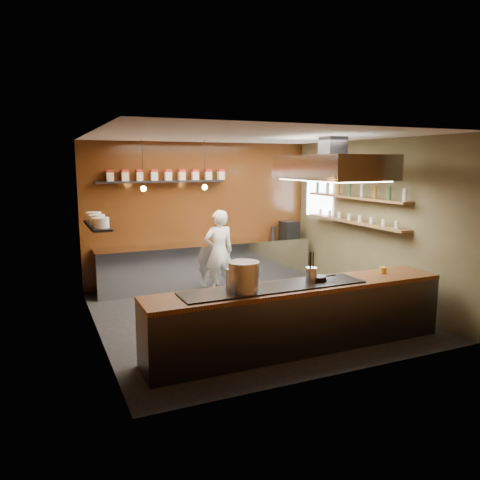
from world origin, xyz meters
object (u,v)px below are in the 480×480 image
extractor_hood (332,167)px  stockpot_large (244,277)px  espresso_machine (289,229)px  chef (219,251)px  stockpot_small (237,279)px

extractor_hood → stockpot_large: bearing=-150.0°
espresso_machine → chef: bearing=-167.9°
chef → stockpot_large: bearing=74.5°
stockpot_large → espresso_machine: bearing=53.3°
stockpot_large → espresso_machine: size_ratio=1.12×
stockpot_large → espresso_machine: (2.90, 3.90, -0.06)m
stockpot_small → chef: (0.95, 3.10, -0.25)m
stockpot_large → chef: chef is taller
espresso_machine → chef: 2.12m
stockpot_small → chef: bearing=72.9°
stockpot_large → stockpot_small: 0.14m
stockpot_small → espresso_machine: espresso_machine is taller
espresso_machine → stockpot_large: bearing=-133.4°
extractor_hood → espresso_machine: bearing=74.6°
extractor_hood → espresso_machine: (0.73, 2.64, -1.43)m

